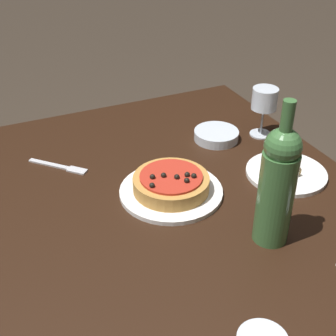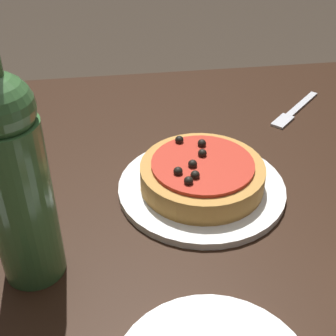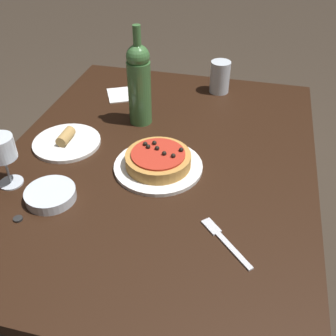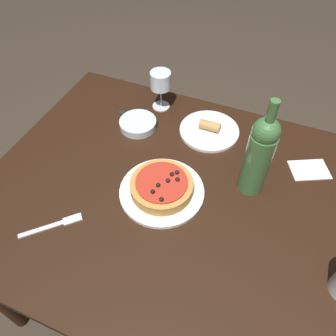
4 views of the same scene
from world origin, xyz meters
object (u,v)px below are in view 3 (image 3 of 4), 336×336
water_cup (220,77)px  dinner_plate (158,166)px  side_bowl (51,195)px  pizza (158,159)px  wine_glass (1,150)px  wine_bottle (139,83)px  fork (223,240)px  dining_table (158,178)px  side_plate (67,142)px  bottle_cap (18,219)px

water_cup → dinner_plate: bearing=-11.0°
side_bowl → dinner_plate: bearing=129.3°
pizza → wine_glass: size_ratio=1.25×
wine_bottle → fork: 0.63m
dining_table → water_cup: 0.53m
fork → dining_table: bearing=-4.7°
dinner_plate → dining_table: bearing=-164.1°
dinner_plate → water_cup: (-0.55, 0.11, 0.06)m
wine_bottle → water_cup: size_ratio=2.71×
dining_table → side_plate: (-0.00, -0.31, 0.09)m
fork → side_plate: 0.63m
water_cup → side_plate: (0.50, -0.43, -0.05)m
dining_table → dinner_plate: (0.05, 0.02, 0.09)m
pizza → side_bowl: (0.20, -0.25, -0.02)m
dinner_plate → wine_bottle: (-0.25, -0.13, 0.14)m
dinner_plate → side_bowl: (0.20, -0.25, 0.01)m
pizza → water_cup: water_cup is taller
fork → bottle_cap: 0.53m
pizza → fork: (0.24, 0.23, -0.03)m
wine_glass → water_cup: bearing=145.3°
dining_table → wine_glass: size_ratio=7.96×
pizza → bottle_cap: bearing=-44.7°
wine_glass → wine_bottle: size_ratio=0.46×
wine_bottle → side_bowl: size_ratio=2.46×
wine_glass → side_plate: size_ratio=0.71×
wine_bottle → side_plate: (0.20, -0.19, -0.14)m
wine_bottle → fork: size_ratio=2.35×
water_cup → bottle_cap: bearing=-25.4°
wine_bottle → side_bowl: wine_bottle is taller
dining_table → pizza: size_ratio=6.36×
bottle_cap → fork: bearing=96.2°
wine_glass → bottle_cap: wine_glass is taller
side_bowl → bottle_cap: 0.11m
wine_bottle → bottle_cap: (0.55, -0.16, -0.14)m
wine_glass → fork: size_ratio=1.08×
pizza → dinner_plate: bearing=-7.5°
dinner_plate → bottle_cap: 0.42m
wine_bottle → fork: wine_bottle is taller
water_cup → side_bowl: (0.75, -0.36, -0.05)m
bottle_cap → side_bowl: bearing=154.1°
wine_bottle → water_cup: 0.39m
dining_table → bottle_cap: 0.46m
dining_table → wine_glass: (0.22, -0.38, 0.20)m
wine_glass → side_plate: (-0.22, 0.07, -0.11)m
dinner_plate → water_cup: size_ratio=2.13×
dinner_plate → bottle_cap: dinner_plate is taller
fork → bottle_cap: bearing=51.8°
fork → side_plate: size_ratio=0.66×
dining_table → wine_glass: wine_glass is taller
dinner_plate → wine_bottle: size_ratio=0.79×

